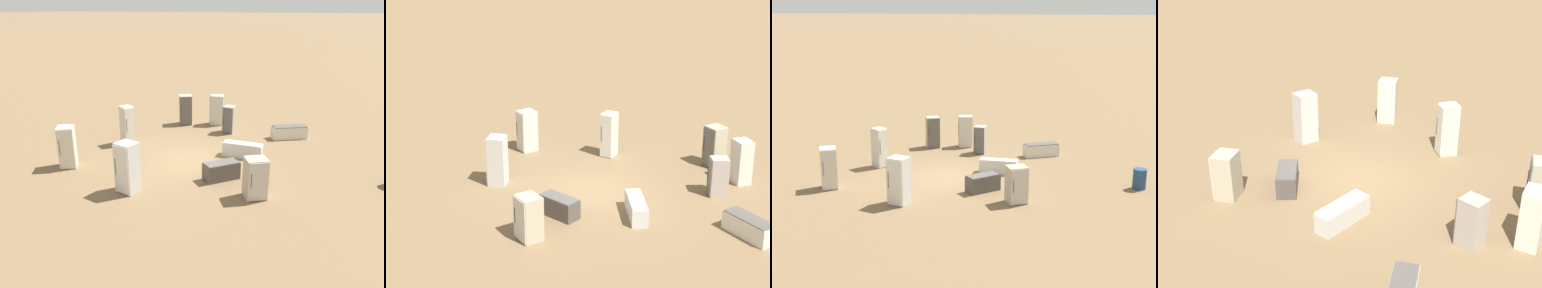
# 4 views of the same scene
# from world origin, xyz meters

# --- Properties ---
(ground_plane) EXTENTS (1000.00, 1000.00, 0.00)m
(ground_plane) POSITION_xyz_m (0.00, 0.00, 0.00)
(ground_plane) COLOR brown
(discarded_fridge_0) EXTENTS (0.98, 0.97, 1.80)m
(discarded_fridge_0) POSITION_xyz_m (3.02, -4.33, 0.90)
(discarded_fridge_0) COLOR beige
(discarded_fridge_0) RESTS_ON ground_plane
(discarded_fridge_1) EXTENTS (0.81, 0.93, 1.74)m
(discarded_fridge_1) POSITION_xyz_m (-5.70, -1.19, 0.87)
(discarded_fridge_1) COLOR beige
(discarded_fridge_1) RESTS_ON ground_plane
(discarded_fridge_2) EXTENTS (0.78, 0.84, 1.93)m
(discarded_fridge_2) POSITION_xyz_m (-0.58, -3.82, 0.97)
(discarded_fridge_2) COLOR beige
(discarded_fridge_2) RESTS_ON ground_plane
(discarded_fridge_3) EXTENTS (1.02, 1.03, 1.51)m
(discarded_fridge_3) POSITION_xyz_m (1.98, 3.75, 0.76)
(discarded_fridge_3) COLOR #B2A88E
(discarded_fridge_3) RESTS_ON ground_plane
(discarded_fridge_4) EXTENTS (0.73, 0.63, 1.48)m
(discarded_fridge_4) POSITION_xyz_m (-4.63, 0.04, 0.74)
(discarded_fridge_4) COLOR #A89E93
(discarded_fridge_4) RESTS_ON ground_plane
(discarded_fridge_6) EXTENTS (0.76, 0.80, 1.93)m
(discarded_fridge_6) POSITION_xyz_m (3.71, -0.62, 0.96)
(discarded_fridge_6) COLOR silver
(discarded_fridge_6) RESTS_ON ground_plane
(discarded_fridge_7) EXTENTS (0.77, 1.86, 0.66)m
(discarded_fridge_7) POSITION_xyz_m (-1.55, 1.97, 0.33)
(discarded_fridge_7) COLOR silver
(discarded_fridge_7) RESTS_ON ground_plane
(discarded_fridge_8) EXTENTS (0.97, 0.97, 1.72)m
(discarded_fridge_8) POSITION_xyz_m (-4.93, -2.85, 0.86)
(discarded_fridge_8) COLOR #B2A88E
(discarded_fridge_8) RESTS_ON ground_plane
(discarded_fridge_9) EXTENTS (1.51, 1.39, 0.72)m
(discarded_fridge_9) POSITION_xyz_m (1.12, 2.06, 0.36)
(discarded_fridge_9) COLOR #4C4742
(discarded_fridge_9) RESTS_ON ground_plane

